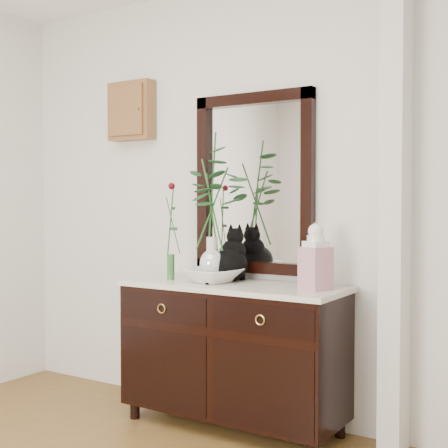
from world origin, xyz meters
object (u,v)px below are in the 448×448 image
Objects in this scene: cat at (230,254)px; lotus_bowl at (212,275)px; sideboard at (233,347)px; ginger_jar at (316,256)px.

cat reaches higher than lotus_bowl.
sideboard is 3.96× the size of lotus_bowl.
ginger_jar is (0.59, -0.07, 0.02)m from cat.
lotus_bowl is at bearing -177.07° from ginger_jar.
ginger_jar is (0.52, 0.01, 0.56)m from sideboard.
cat is 0.59m from ginger_jar.
lotus_bowl is at bearing -170.63° from sideboard.
lotus_bowl is 0.91× the size of ginger_jar.
lotus_bowl is (-0.06, -0.10, -0.12)m from cat.
ginger_jar reaches higher than sideboard.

